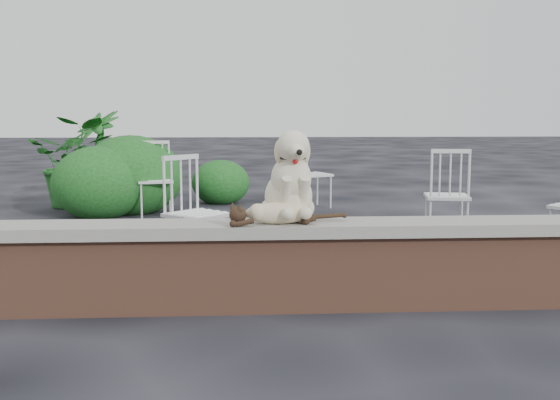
{
  "coord_description": "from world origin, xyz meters",
  "views": [
    {
      "loc": [
        -0.8,
        -4.24,
        1.3
      ],
      "look_at": [
        -0.53,
        0.2,
        0.7
      ],
      "focal_mm": 42.09,
      "sensor_mm": 36.0,
      "label": 1
    }
  ],
  "objects": [
    {
      "name": "ground",
      "position": [
        0.0,
        0.0,
        0.0
      ],
      "size": [
        60.0,
        60.0,
        0.0
      ],
      "primitive_type": "plane",
      "color": "black",
      "rests_on": "ground"
    },
    {
      "name": "cat",
      "position": [
        -0.56,
        -0.07,
        0.66
      ],
      "size": [
        0.97,
        0.37,
        0.16
      ],
      "primitive_type": null,
      "rotation": [
        0.0,
        0.0,
        0.16
      ],
      "color": "tan",
      "rests_on": "capstone"
    },
    {
      "name": "chair_c",
      "position": [
        1.28,
        2.21,
        0.47
      ],
      "size": [
        0.65,
        0.65,
        0.94
      ],
      "primitive_type": null,
      "rotation": [
        0.0,
        0.0,
        2.97
      ],
      "color": "white",
      "rests_on": "ground"
    },
    {
      "name": "potted_plant_b",
      "position": [
        -2.84,
        5.35,
        0.66
      ],
      "size": [
        1.04,
        1.04,
        1.32
      ],
      "primitive_type": "imported",
      "rotation": [
        0.0,
        0.0,
        -0.8
      ],
      "color": "#134413",
      "rests_on": "ground"
    },
    {
      "name": "capstone",
      "position": [
        0.0,
        0.0,
        0.54
      ],
      "size": [
        6.2,
        0.4,
        0.08
      ],
      "primitive_type": "cube",
      "color": "slate",
      "rests_on": "brick_wall"
    },
    {
      "name": "dog",
      "position": [
        -0.48,
        0.08,
        0.89
      ],
      "size": [
        0.48,
        0.59,
        0.61
      ],
      "primitive_type": null,
      "rotation": [
        0.0,
        0.0,
        0.16
      ],
      "color": "beige",
      "rests_on": "capstone"
    },
    {
      "name": "chair_b",
      "position": [
        -1.85,
        3.92,
        0.47
      ],
      "size": [
        0.64,
        0.64,
        0.94
      ],
      "primitive_type": null,
      "rotation": [
        0.0,
        0.0,
        0.16
      ],
      "color": "white",
      "rests_on": "ground"
    },
    {
      "name": "potted_plant_a",
      "position": [
        -3.07,
        4.87,
        0.62
      ],
      "size": [
        1.14,
        1.0,
        1.24
      ],
      "primitive_type": "imported",
      "rotation": [
        0.0,
        0.0,
        0.03
      ],
      "color": "#134413",
      "rests_on": "ground"
    },
    {
      "name": "brick_wall",
      "position": [
        0.0,
        0.0,
        0.25
      ],
      "size": [
        6.0,
        0.3,
        0.5
      ],
      "primitive_type": "cube",
      "color": "brown",
      "rests_on": "ground"
    },
    {
      "name": "chair_e",
      "position": [
        0.18,
        4.61,
        0.47
      ],
      "size": [
        0.74,
        0.74,
        0.94
      ],
      "primitive_type": null,
      "rotation": [
        0.0,
        0.0,
        1.98
      ],
      "color": "white",
      "rests_on": "ground"
    },
    {
      "name": "shrubbery",
      "position": [
        -2.2,
        4.3,
        0.43
      ],
      "size": [
        2.47,
        2.04,
        1.06
      ],
      "color": "#134413",
      "rests_on": "ground"
    },
    {
      "name": "chair_a",
      "position": [
        -1.17,
        1.17,
        0.47
      ],
      "size": [
        0.79,
        0.79,
        0.94
      ],
      "primitive_type": null,
      "rotation": [
        0.0,
        0.0,
        0.79
      ],
      "color": "white",
      "rests_on": "ground"
    }
  ]
}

